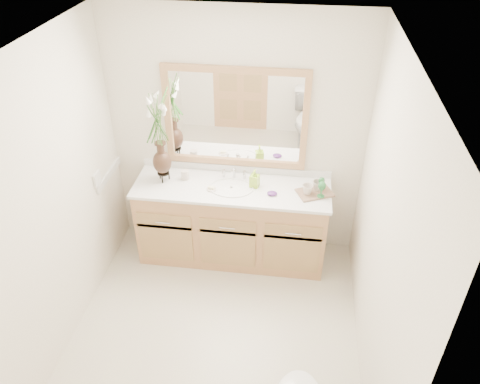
# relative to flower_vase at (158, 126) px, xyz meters

# --- Properties ---
(floor) EXTENTS (2.60, 2.60, 0.00)m
(floor) POSITION_rel_flower_vase_xyz_m (0.66, -1.04, -1.40)
(floor) COLOR beige
(floor) RESTS_ON ground
(ceiling) EXTENTS (2.40, 2.60, 0.02)m
(ceiling) POSITION_rel_flower_vase_xyz_m (0.66, -1.04, 1.00)
(ceiling) COLOR white
(ceiling) RESTS_ON wall_back
(wall_back) EXTENTS (2.40, 0.02, 2.40)m
(wall_back) POSITION_rel_flower_vase_xyz_m (0.66, 0.26, -0.20)
(wall_back) COLOR white
(wall_back) RESTS_ON floor
(wall_left) EXTENTS (0.02, 2.60, 2.40)m
(wall_left) POSITION_rel_flower_vase_xyz_m (-0.54, -1.04, -0.20)
(wall_left) COLOR white
(wall_left) RESTS_ON floor
(wall_right) EXTENTS (0.02, 2.60, 2.40)m
(wall_right) POSITION_rel_flower_vase_xyz_m (1.86, -1.04, -0.20)
(wall_right) COLOR white
(wall_right) RESTS_ON floor
(vanity) EXTENTS (1.80, 0.55, 0.80)m
(vanity) POSITION_rel_flower_vase_xyz_m (0.66, -0.03, -1.00)
(vanity) COLOR tan
(vanity) RESTS_ON floor
(counter) EXTENTS (1.84, 0.57, 0.03)m
(counter) POSITION_rel_flower_vase_xyz_m (0.66, -0.03, -0.58)
(counter) COLOR white
(counter) RESTS_ON vanity
(sink) EXTENTS (0.38, 0.34, 0.23)m
(sink) POSITION_rel_flower_vase_xyz_m (0.66, -0.04, -0.62)
(sink) COLOR white
(sink) RESTS_ON counter
(mirror) EXTENTS (1.32, 0.04, 0.97)m
(mirror) POSITION_rel_flower_vase_xyz_m (0.66, 0.24, 0.01)
(mirror) COLOR white
(mirror) RESTS_ON wall_back
(switch_plate) EXTENTS (0.02, 0.12, 0.12)m
(switch_plate) POSITION_rel_flower_vase_xyz_m (-0.53, -0.28, -0.42)
(switch_plate) COLOR white
(switch_plate) RESTS_ON wall_left
(flower_vase) EXTENTS (0.20, 0.20, 0.84)m
(flower_vase) POSITION_rel_flower_vase_xyz_m (0.00, 0.00, 0.00)
(flower_vase) COLOR black
(flower_vase) RESTS_ON counter
(tumbler) EXTENTS (0.07, 0.07, 0.10)m
(tumbler) POSITION_rel_flower_vase_xyz_m (0.20, 0.05, -0.52)
(tumbler) COLOR beige
(tumbler) RESTS_ON counter
(soap_dish) EXTENTS (0.09, 0.09, 0.03)m
(soap_dish) POSITION_rel_flower_vase_xyz_m (0.48, -0.10, -0.56)
(soap_dish) COLOR beige
(soap_dish) RESTS_ON counter
(soap_bottle) EXTENTS (0.09, 0.09, 0.16)m
(soap_bottle) POSITION_rel_flower_vase_xyz_m (0.86, 0.01, -0.49)
(soap_bottle) COLOR #9DCE30
(soap_bottle) RESTS_ON counter
(purple_dish) EXTENTS (0.11, 0.10, 0.03)m
(purple_dish) POSITION_rel_flower_vase_xyz_m (1.04, -0.11, -0.55)
(purple_dish) COLOR #4F2369
(purple_dish) RESTS_ON counter
(tray) EXTENTS (0.37, 0.32, 0.02)m
(tray) POSITION_rel_flower_vase_xyz_m (1.42, -0.03, -0.56)
(tray) COLOR brown
(tray) RESTS_ON counter
(mug_left) EXTENTS (0.12, 0.12, 0.10)m
(mug_left) POSITION_rel_flower_vase_xyz_m (1.35, -0.07, -0.51)
(mug_left) COLOR beige
(mug_left) RESTS_ON tray
(mug_right) EXTENTS (0.13, 0.12, 0.10)m
(mug_right) POSITION_rel_flower_vase_xyz_m (1.44, 0.01, -0.51)
(mug_right) COLOR beige
(mug_right) RESTS_ON tray
(goblet_front) EXTENTS (0.07, 0.07, 0.16)m
(goblet_front) POSITION_rel_flower_vase_xyz_m (1.48, -0.10, -0.45)
(goblet_front) COLOR #246C33
(goblet_front) RESTS_ON tray
(goblet_back) EXTENTS (0.06, 0.06, 0.13)m
(goblet_back) POSITION_rel_flower_vase_xyz_m (1.48, 0.02, -0.47)
(goblet_back) COLOR #246C33
(goblet_back) RESTS_ON tray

